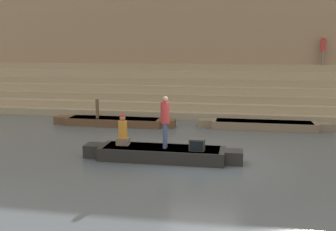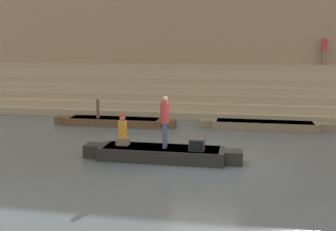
# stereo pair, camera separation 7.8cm
# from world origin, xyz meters

# --- Properties ---
(ground_plane) EXTENTS (120.00, 120.00, 0.00)m
(ground_plane) POSITION_xyz_m (0.00, 0.00, 0.00)
(ground_plane) COLOR #4C5660
(ghat_steps) EXTENTS (36.00, 4.41, 2.79)m
(ghat_steps) POSITION_xyz_m (0.00, 10.22, 1.00)
(ghat_steps) COLOR gray
(ghat_steps) RESTS_ON ground
(back_wall) EXTENTS (34.20, 1.28, 7.25)m
(back_wall) POSITION_xyz_m (0.00, 12.38, 3.60)
(back_wall) COLOR #937A60
(back_wall) RESTS_ON ground
(rowboat_main) EXTENTS (5.49, 1.33, 0.45)m
(rowboat_main) POSITION_xyz_m (-1.43, -0.04, 0.24)
(rowboat_main) COLOR black
(rowboat_main) RESTS_ON ground
(person_standing) EXTENTS (0.31, 0.31, 1.77)m
(person_standing) POSITION_xyz_m (-1.31, -0.09, 1.48)
(person_standing) COLOR #3D4C75
(person_standing) RESTS_ON rowboat_main
(person_rowing) EXTENTS (0.43, 0.34, 1.12)m
(person_rowing) POSITION_xyz_m (-2.84, 0.05, 0.91)
(person_rowing) COLOR #756656
(person_rowing) RESTS_ON rowboat_main
(tv_set) EXTENTS (0.51, 0.48, 0.39)m
(tv_set) POSITION_xyz_m (-0.20, -0.18, 0.64)
(tv_set) COLOR #2D2D2D
(tv_set) RESTS_ON rowboat_main
(moored_boat_shore) EXTENTS (6.19, 1.13, 0.37)m
(moored_boat_shore) POSITION_xyz_m (2.32, 5.90, 0.20)
(moored_boat_shore) COLOR #756651
(moored_boat_shore) RESTS_ON ground
(moored_boat_distant) EXTENTS (6.15, 1.13, 0.37)m
(moored_boat_distant) POSITION_xyz_m (-4.94, 5.48, 0.20)
(moored_boat_distant) COLOR brown
(moored_boat_distant) RESTS_ON ground
(mooring_post) EXTENTS (0.16, 0.16, 1.32)m
(mooring_post) POSITION_xyz_m (-5.70, 5.24, 0.66)
(mooring_post) COLOR brown
(mooring_post) RESTS_ON ground
(person_on_steps) EXTENTS (0.31, 0.31, 1.68)m
(person_on_steps) POSITION_xyz_m (5.86, 11.47, 3.77)
(person_on_steps) COLOR #756656
(person_on_steps) RESTS_ON ghat_steps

